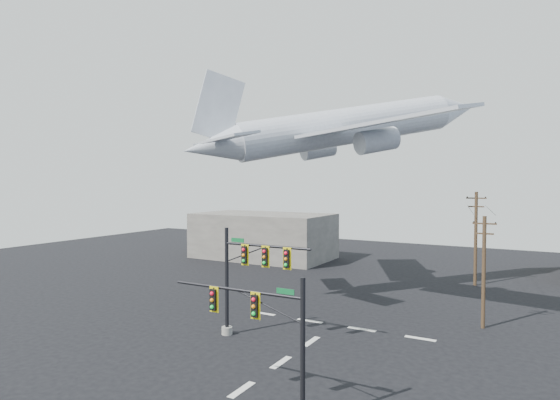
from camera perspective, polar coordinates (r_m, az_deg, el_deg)
The scene contains 9 objects.
ground at distance 24.93m, azimuth -4.70°, elevation -22.07°, with size 120.00×120.00×0.00m, color black.
lane_markings at distance 29.17m, azimuth 1.46°, elevation -18.34°, with size 14.00×21.20×0.01m.
signal_mast_near at distance 21.22m, azimuth -1.11°, elevation -16.58°, with size 7.12×0.69×6.26m.
signal_mast_far at distance 30.96m, azimuth -4.21°, elevation -9.34°, with size 6.59×0.79×7.21m.
utility_pole_a at distance 35.96m, azimuth 23.59°, elevation -7.80°, with size 1.58×0.26×7.88m.
utility_pole_b at distance 50.23m, azimuth 22.75°, elevation -4.13°, with size 1.88×0.31×9.29m.
power_lines at distance 42.75m, azimuth 23.17°, elevation -1.05°, with size 3.72×14.37×0.03m.
airliner at distance 41.50m, azimuth 8.05°, elevation 8.76°, with size 23.57×25.37×8.05m.
building_left at distance 63.42m, azimuth -2.09°, elevation -4.37°, with size 18.00×10.00×6.00m, color slate.
Camera 1 is at (12.69, -18.86, 10.24)m, focal length 30.00 mm.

